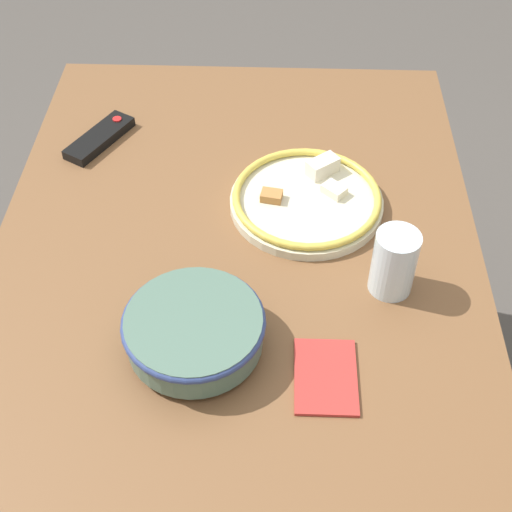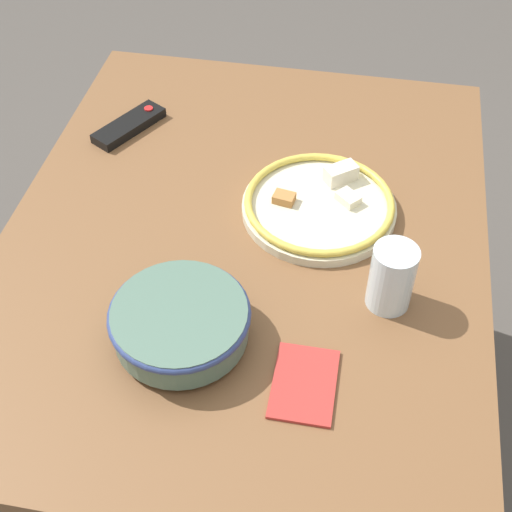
# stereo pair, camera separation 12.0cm
# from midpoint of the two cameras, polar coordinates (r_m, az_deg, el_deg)

# --- Properties ---
(ground_plane) EXTENTS (8.00, 8.00, 0.00)m
(ground_plane) POSITION_cam_midpoint_polar(r_m,az_deg,el_deg) (1.86, -2.97, -14.19)
(ground_plane) COLOR #4C4742
(dining_table) EXTENTS (1.11, 0.87, 0.72)m
(dining_table) POSITION_cam_midpoint_polar(r_m,az_deg,el_deg) (1.35, -3.97, -1.17)
(dining_table) COLOR brown
(dining_table) RESTS_ON ground_plane
(noodle_bowl) EXTENTS (0.22, 0.22, 0.07)m
(noodle_bowl) POSITION_cam_midpoint_polar(r_m,az_deg,el_deg) (1.10, -8.10, -6.07)
(noodle_bowl) COLOR #4C6B5B
(noodle_bowl) RESTS_ON dining_table
(food_plate) EXTENTS (0.29, 0.29, 0.05)m
(food_plate) POSITION_cam_midpoint_polar(r_m,az_deg,el_deg) (1.33, 1.52, 4.46)
(food_plate) COLOR beige
(food_plate) RESTS_ON dining_table
(tv_remote) EXTENTS (0.17, 0.13, 0.02)m
(tv_remote) POSITION_cam_midpoint_polar(r_m,az_deg,el_deg) (1.53, -14.63, 9.04)
(tv_remote) COLOR black
(tv_remote) RESTS_ON dining_table
(drinking_glass) EXTENTS (0.07, 0.07, 0.12)m
(drinking_glass) POSITION_cam_midpoint_polar(r_m,az_deg,el_deg) (1.17, 8.12, -0.68)
(drinking_glass) COLOR silver
(drinking_glass) RESTS_ON dining_table
(folded_napkin) EXTENTS (0.13, 0.09, 0.01)m
(folded_napkin) POSITION_cam_midpoint_polar(r_m,az_deg,el_deg) (1.09, 2.42, -9.79)
(folded_napkin) COLOR #B2332D
(folded_napkin) RESTS_ON dining_table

